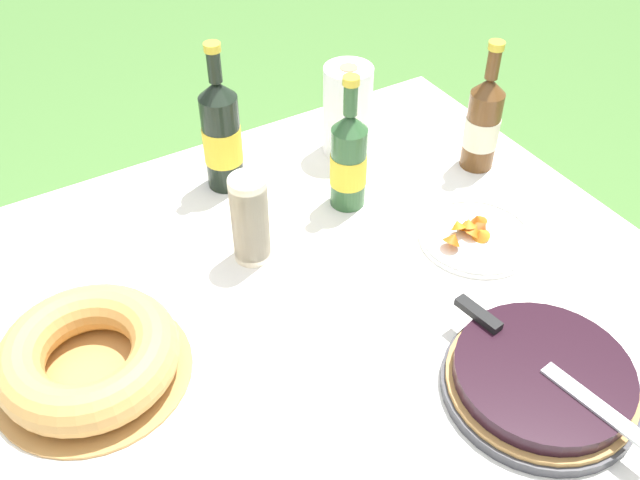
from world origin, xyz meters
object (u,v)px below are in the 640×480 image
Objects in this scene: cup_stack at (250,219)px; berry_tart at (541,380)px; cider_bottle_amber at (483,123)px; snack_plate_left at (476,236)px; cider_bottle_green at (349,160)px; juice_bottle_red at (222,135)px; serving_knife at (531,355)px; paper_towel_roll at (347,110)px; bundt_cake at (89,357)px.

berry_tart is at bearing -64.17° from cup_stack.
berry_tart is 1.67× the size of cup_stack.
snack_plate_left is (-0.17, -0.20, -0.10)m from cider_bottle_amber.
cider_bottle_green is 0.27m from juice_bottle_red.
juice_bottle_red is (-0.19, 0.74, 0.06)m from serving_knife.
cider_bottle_green reaches higher than paper_towel_roll.
cider_bottle_green reaches higher than bundt_cake.
cider_bottle_green is at bearing 15.78° from bundt_cake.
cup_stack is (-0.25, 0.53, 0.07)m from berry_tart.
snack_plate_left is (0.76, -0.06, -0.03)m from bundt_cake.
juice_bottle_red is at bearing 41.42° from bundt_cake.
cider_bottle_green is (0.00, 0.55, 0.05)m from serving_knife.
snack_plate_left is 1.09× the size of paper_towel_roll.
berry_tart is at bearing -33.37° from bundt_cake.
snack_plate_left is at bearing 144.56° from serving_knife.
cup_stack is at bearing 18.97° from bundt_cake.
berry_tart is at bearing -89.59° from cider_bottle_green.
berry_tart is 0.37m from snack_plate_left.
juice_bottle_red is (-0.52, 0.23, 0.01)m from cider_bottle_amber.
serving_knife is 1.24× the size of cider_bottle_amber.
cup_stack is at bearing -103.09° from juice_bottle_red.
bundt_cake is 0.56m from juice_bottle_red.
bundt_cake is 0.38m from cup_stack.
juice_bottle_red is at bearing 135.14° from cider_bottle_green.
cup_stack reaches higher than serving_knife.
juice_bottle_red reaches higher than paper_towel_roll.
cider_bottle_green reaches higher than snack_plate_left.
cider_bottle_green reaches higher than berry_tart.
cider_bottle_amber reaches higher than paper_towel_roll.
paper_towel_roll reaches higher than bundt_cake.
cider_bottle_amber is (0.93, 0.14, 0.07)m from bundt_cake.
cider_bottle_amber is at bearing 59.17° from berry_tart.
bundt_cake is 1.53× the size of paper_towel_roll.
cup_stack is 0.25m from juice_bottle_red.
cider_bottle_amber is 0.57m from juice_bottle_red.
bundt_cake reaches higher than snack_plate_left.
cider_bottle_amber is at bearing 50.05° from snack_plate_left.
snack_plate_left is (0.35, -0.43, -0.11)m from juice_bottle_red.
serving_knife is 1.98× the size of cup_stack.
paper_towel_roll is at bearing 163.23° from serving_knife.
juice_bottle_red reaches higher than cider_bottle_amber.
berry_tart is at bearing -75.52° from juice_bottle_red.
serving_knife is at bearing -75.30° from juice_bottle_red.
cider_bottle_amber is at bearing 8.44° from bundt_cake.
cup_stack is 0.57× the size of juice_bottle_red.
cider_bottle_green is at bearing 171.49° from serving_knife.
bundt_cake is 1.73× the size of cup_stack.
juice_bottle_red reaches higher than serving_knife.
cider_bottle_amber is (0.33, 0.51, 0.05)m from serving_knife.
cup_stack is (0.36, 0.12, 0.05)m from bundt_cake.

